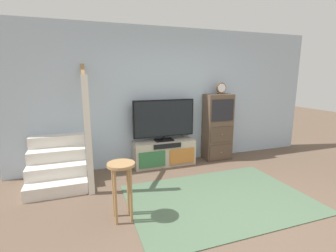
% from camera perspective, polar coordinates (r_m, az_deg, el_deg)
% --- Properties ---
extents(ground_plane, '(20.00, 20.00, 0.00)m').
position_cam_1_polar(ground_plane, '(3.44, 17.06, -20.28)').
color(ground_plane, brown).
extents(back_wall, '(6.40, 0.12, 2.70)m').
position_cam_1_polar(back_wall, '(5.11, 1.39, 6.75)').
color(back_wall, '#A8BCD1').
rests_on(back_wall, ground_plane).
extents(area_rug, '(2.60, 1.80, 0.01)m').
position_cam_1_polar(area_rug, '(3.86, 11.58, -16.09)').
color(area_rug, '#4C664C').
rests_on(area_rug, ground_plane).
extents(media_console, '(1.23, 0.38, 0.51)m').
position_cam_1_polar(media_console, '(4.99, -0.81, -6.26)').
color(media_console, '#BCB29E').
rests_on(media_console, ground_plane).
extents(television, '(1.23, 0.22, 0.82)m').
position_cam_1_polar(television, '(4.84, -0.92, 1.59)').
color(television, black).
rests_on(television, media_console).
extents(side_cabinet, '(0.58, 0.38, 1.40)m').
position_cam_1_polar(side_cabinet, '(5.37, 11.38, -0.27)').
color(side_cabinet, brown).
rests_on(side_cabinet, ground_plane).
extents(desk_clock, '(0.21, 0.08, 0.23)m').
position_cam_1_polar(desk_clock, '(5.27, 12.16, 8.46)').
color(desk_clock, '#4C3823').
rests_on(desk_clock, side_cabinet).
extents(staircase, '(1.00, 1.36, 2.20)m').
position_cam_1_polar(staircase, '(4.74, -23.78, -6.77)').
color(staircase, silver).
rests_on(staircase, ground_plane).
extents(bar_stool_near, '(0.34, 0.34, 0.75)m').
position_cam_1_polar(bar_stool_near, '(3.14, -10.69, -11.74)').
color(bar_stool_near, '#A37A4C').
rests_on(bar_stool_near, ground_plane).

